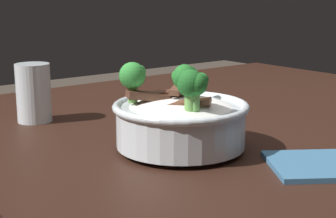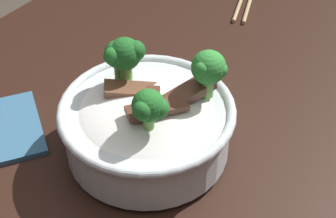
# 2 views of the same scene
# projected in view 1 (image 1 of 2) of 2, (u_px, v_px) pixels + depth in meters

# --- Properties ---
(dining_table) EXTENTS (1.55, 1.04, 0.81)m
(dining_table) POSITION_uv_depth(u_px,v_px,m) (183.00, 174.00, 1.02)
(dining_table) COLOR black
(dining_table) RESTS_ON ground
(rice_bowl) EXTENTS (0.22, 0.22, 0.14)m
(rice_bowl) POSITION_uv_depth(u_px,v_px,m) (180.00, 117.00, 0.84)
(rice_bowl) COLOR silver
(rice_bowl) RESTS_ON dining_table
(drinking_glass) EXTENTS (0.07, 0.07, 0.12)m
(drinking_glass) POSITION_uv_depth(u_px,v_px,m) (34.00, 97.00, 1.03)
(drinking_glass) COLOR white
(drinking_glass) RESTS_ON dining_table
(folded_napkin) EXTENTS (0.20, 0.19, 0.01)m
(folded_napkin) POSITION_uv_depth(u_px,v_px,m) (324.00, 165.00, 0.77)
(folded_napkin) COLOR #386689
(folded_napkin) RESTS_ON dining_table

